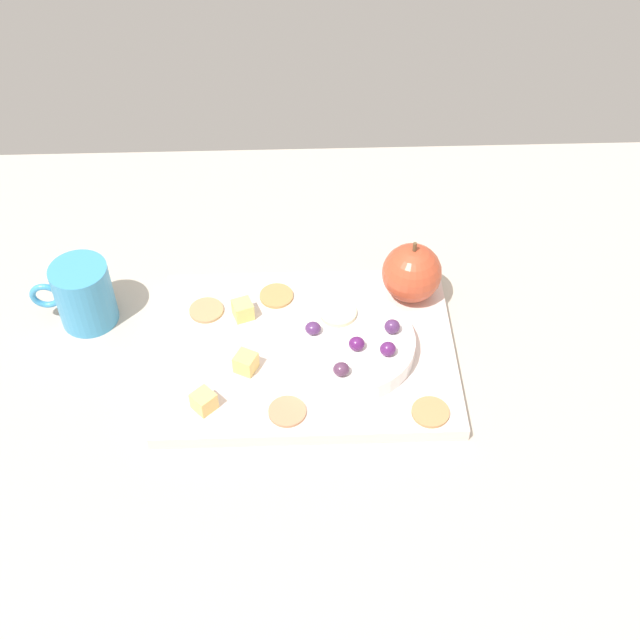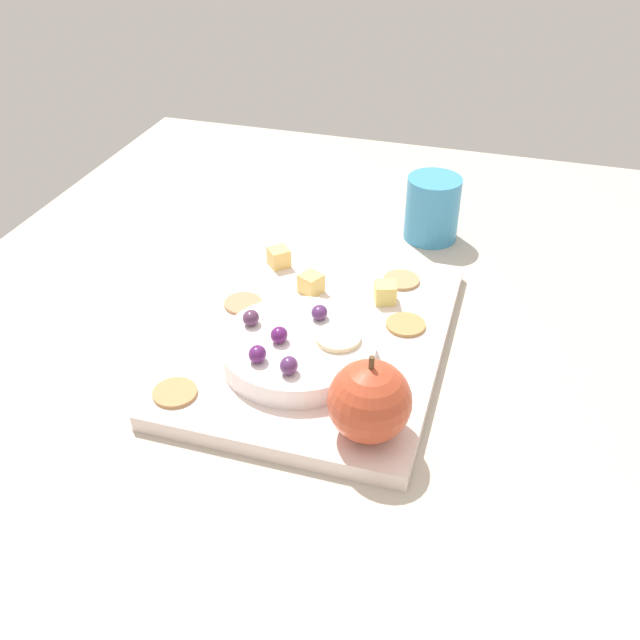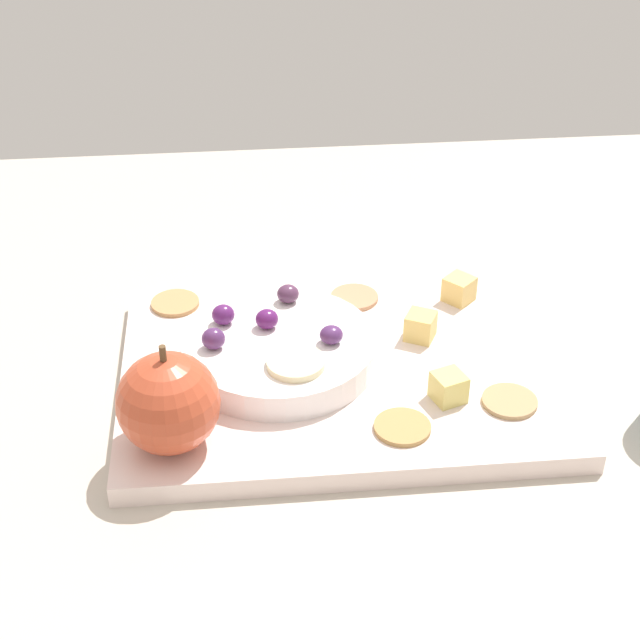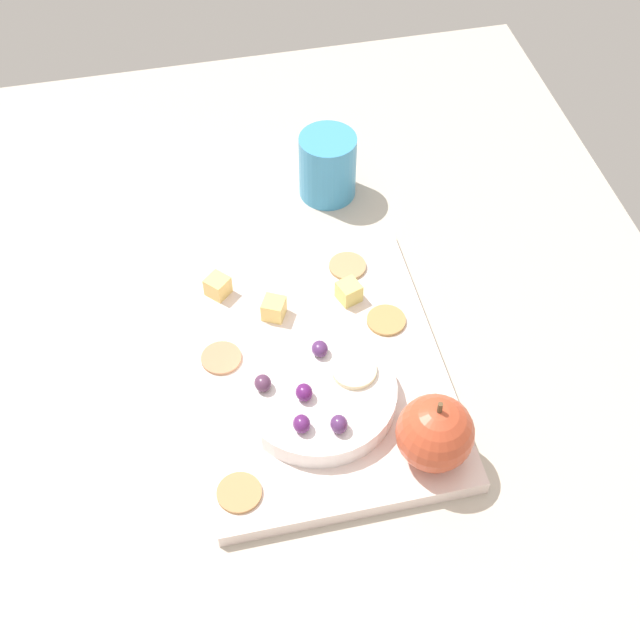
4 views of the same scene
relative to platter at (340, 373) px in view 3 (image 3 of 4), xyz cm
name	(u,v)px [view 3 (image 3 of 4)]	position (x,y,z in cm)	size (l,w,h in cm)	color
table	(344,385)	(0.63, 2.56, -3.25)	(119.59, 93.58, 4.70)	#B9AE9E
platter	(340,373)	(0.00, 0.00, 0.00)	(36.46, 26.74, 1.80)	silver
serving_dish	(279,350)	(-5.09, 0.90, 2.10)	(16.23, 16.23, 2.40)	white
apple_whole	(168,403)	(-13.72, -8.74, 4.74)	(7.68, 7.68, 7.68)	#BF472B
apple_stem	(163,353)	(-13.72, -8.74, 9.18)	(0.50, 0.50, 1.20)	brown
cheese_cube_0	(449,387)	(7.94, -5.49, 2.08)	(2.37, 2.37, 2.37)	#E2D16D
cheese_cube_1	(459,289)	(11.98, 8.97, 2.08)	(2.37, 2.37, 2.37)	#F4C96C
cheese_cube_2	(420,326)	(7.33, 3.30, 2.08)	(2.37, 2.37, 2.37)	#EAC669
cracker_0	(402,427)	(3.73, -8.82, 1.10)	(4.39, 4.39, 0.40)	tan
cracker_1	(175,303)	(-14.02, 10.66, 1.10)	(4.39, 4.39, 0.40)	tan
cracker_2	(510,401)	(12.71, -6.51, 1.10)	(4.39, 4.39, 0.40)	tan
cracker_3	(354,298)	(2.44, 10.02, 1.10)	(4.39, 4.39, 0.40)	tan
grape_0	(288,294)	(-3.90, 6.43, 4.12)	(1.93, 1.74, 1.64)	#542F4C
grape_1	(213,339)	(-10.41, 0.00, 4.22)	(1.93, 1.74, 1.83)	#522B5E
grape_2	(267,320)	(-5.94, 2.42, 4.15)	(1.93, 1.74, 1.70)	#581B5E
grape_3	(331,335)	(-0.82, -0.18, 4.08)	(1.93, 1.74, 1.56)	#522B60
grape_4	(223,315)	(-9.57, 3.55, 4.18)	(1.93, 1.74, 1.77)	#571F5F
apple_slice_0	(296,363)	(-3.97, -3.14, 3.60)	(4.68, 4.68, 0.60)	beige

